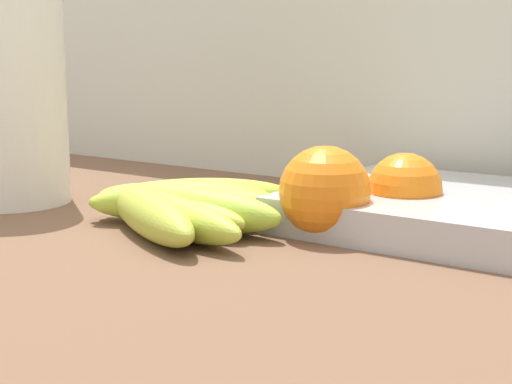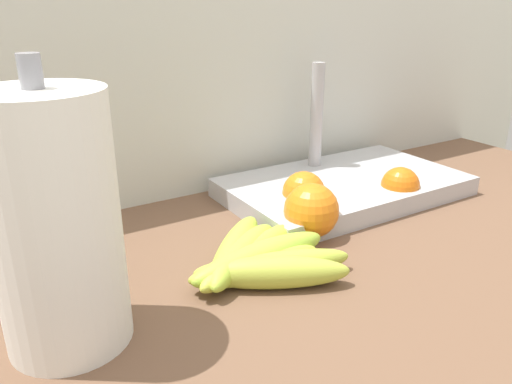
{
  "view_description": "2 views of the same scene",
  "coord_description": "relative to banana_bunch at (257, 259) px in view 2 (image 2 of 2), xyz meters",
  "views": [
    {
      "loc": [
        0.43,
        -0.49,
        1.02
      ],
      "look_at": [
        0.07,
        0.03,
        0.9
      ],
      "focal_mm": 50.52,
      "sensor_mm": 36.0,
      "label": 1
    },
    {
      "loc": [
        -0.3,
        -0.47,
        1.19
      ],
      "look_at": [
        0.02,
        0.06,
        0.95
      ],
      "focal_mm": 34.89,
      "sensor_mm": 36.0,
      "label": 2
    }
  ],
  "objects": [
    {
      "name": "orange_right",
      "position": [
        0.33,
        0.07,
        0.01
      ],
      "size": [
        0.07,
        0.07,
        0.07
      ],
      "primitive_type": "sphere",
      "color": "orange",
      "rests_on": "counter"
    },
    {
      "name": "orange_far_right",
      "position": [
        0.12,
        0.05,
        0.02
      ],
      "size": [
        0.08,
        0.08,
        0.08
      ],
      "primitive_type": "sphere",
      "color": "orange",
      "rests_on": "counter"
    },
    {
      "name": "banana_bunch",
      "position": [
        0.0,
        0.0,
        0.0
      ],
      "size": [
        0.21,
        0.22,
        0.04
      ],
      "color": "#AEBD3F",
      "rests_on": "counter"
    },
    {
      "name": "sink_basin",
      "position": [
        0.28,
        0.15,
        0.0
      ],
      "size": [
        0.42,
        0.25,
        0.23
      ],
      "color": "#B7BABF",
      "rests_on": "counter"
    },
    {
      "name": "orange_back_right",
      "position": [
        0.17,
        0.13,
        0.02
      ],
      "size": [
        0.07,
        0.07,
        0.07
      ],
      "primitive_type": "sphere",
      "color": "orange",
      "rests_on": "counter"
    },
    {
      "name": "wall_back",
      "position": [
        0.0,
        0.33,
        -0.23
      ],
      "size": [
        1.99,
        0.06,
        1.3
      ],
      "primitive_type": "cube",
      "color": "silver",
      "rests_on": "ground"
    },
    {
      "name": "paper_towel_roll",
      "position": [
        -0.23,
        -0.01,
        0.11
      ],
      "size": [
        0.12,
        0.12,
        0.29
      ],
      "color": "white",
      "rests_on": "counter"
    }
  ]
}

